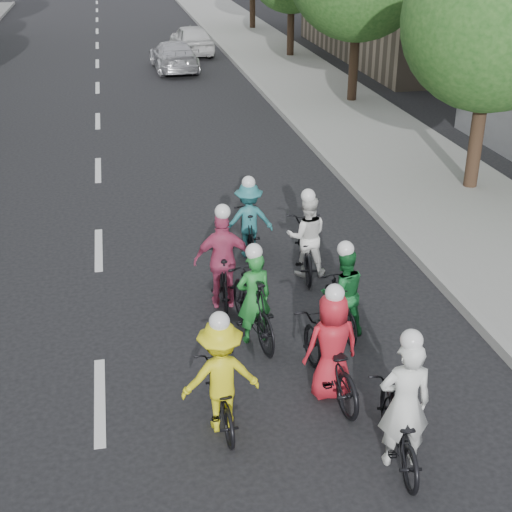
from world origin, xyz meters
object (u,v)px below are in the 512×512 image
object	(u,v)px
cyclist_2	(221,384)
cyclist_3	(223,268)
cyclist_1	(342,298)
cyclist_5	(253,303)
follow_car_lead	(174,56)
cyclist_6	(306,243)
cyclist_0	(400,419)
follow_car_trail	(191,39)
cyclist_4	(330,354)
cyclist_7	(248,224)

from	to	relation	value
cyclist_2	cyclist_3	size ratio (longest dim) A/B	0.92
cyclist_1	cyclist_5	world-z (taller)	cyclist_5
follow_car_lead	cyclist_6	bearing A→B (deg)	88.66
cyclist_3	cyclist_6	xyz separation A→B (m)	(1.67, 0.88, -0.09)
cyclist_0	follow_car_trail	world-z (taller)	cyclist_0
cyclist_2	cyclist_4	bearing A→B (deg)	-167.70
cyclist_1	cyclist_6	distance (m)	2.15
cyclist_5	cyclist_0	bearing A→B (deg)	102.43
cyclist_2	cyclist_5	distance (m)	2.16
cyclist_4	cyclist_6	distance (m)	3.67
cyclist_0	cyclist_3	xyz separation A→B (m)	(-1.47, 4.23, 0.08)
cyclist_1	cyclist_6	xyz separation A→B (m)	(-0.01, 2.15, -0.01)
cyclist_2	cyclist_7	distance (m)	5.21
cyclist_3	follow_car_lead	size ratio (longest dim) A/B	0.43
cyclist_1	cyclist_2	xyz separation A→B (m)	(-2.22, -1.89, 0.03)
cyclist_3	follow_car_trail	size ratio (longest dim) A/B	0.46
cyclist_2	cyclist_3	xyz separation A→B (m)	(0.54, 3.16, 0.05)
cyclist_2	follow_car_trail	world-z (taller)	cyclist_2
cyclist_2	follow_car_trail	distance (m)	27.50
cyclist_1	follow_car_trail	distance (m)	25.47
cyclist_7	follow_car_trail	world-z (taller)	cyclist_7
cyclist_1	cyclist_3	size ratio (longest dim) A/B	0.87
cyclist_1	cyclist_3	bearing A→B (deg)	-39.78
follow_car_lead	cyclist_3	bearing A→B (deg)	83.91
cyclist_2	follow_car_lead	xyz separation A→B (m)	(1.67, 23.58, -0.01)
cyclist_0	cyclist_6	distance (m)	5.12
cyclist_0	follow_car_trail	xyz separation A→B (m)	(0.86, 28.43, 0.09)
cyclist_2	cyclist_4	distance (m)	1.64
follow_car_trail	cyclist_0	bearing A→B (deg)	84.04
cyclist_5	cyclist_6	xyz separation A→B (m)	(1.39, 2.04, -0.02)
cyclist_4	cyclist_6	xyz separation A→B (m)	(0.63, 3.62, -0.01)
cyclist_1	cyclist_3	distance (m)	2.10
cyclist_7	follow_car_trail	size ratio (longest dim) A/B	0.40
cyclist_2	follow_car_lead	world-z (taller)	cyclist_2
cyclist_1	cyclist_5	size ratio (longest dim) A/B	0.84
cyclist_1	cyclist_5	xyz separation A→B (m)	(-1.40, 0.11, 0.01)
cyclist_1	cyclist_4	world-z (taller)	cyclist_4
cyclist_4	cyclist_2	bearing A→B (deg)	9.52
cyclist_0	cyclist_4	distance (m)	1.55
cyclist_6	cyclist_4	bearing A→B (deg)	89.19
cyclist_0	follow_car_trail	size ratio (longest dim) A/B	0.46
cyclist_7	cyclist_3	bearing A→B (deg)	68.40
cyclist_0	cyclist_1	distance (m)	2.98
cyclist_2	follow_car_lead	bearing A→B (deg)	-96.56
cyclist_0	follow_car_trail	distance (m)	28.44
cyclist_4	cyclist_5	distance (m)	1.76
cyclist_4	cyclist_7	distance (m)	4.63
cyclist_0	cyclist_2	distance (m)	2.28
follow_car_trail	cyclist_4	bearing A→B (deg)	83.04
cyclist_3	cyclist_7	size ratio (longest dim) A/B	1.14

